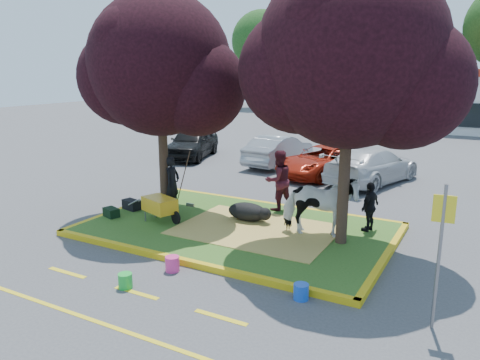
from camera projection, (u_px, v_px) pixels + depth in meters
The scene contains 31 objects.
ground at pixel (237, 231), 13.07m from camera, with size 90.00×90.00×0.00m, color #424244.
median_island at pixel (237, 229), 13.05m from camera, with size 8.00×5.00×0.15m, color #315B1C.
curb_near at pixel (183, 261), 10.85m from camera, with size 8.30×0.16×0.15m, color gold.
curb_far at pixel (275, 206), 15.25m from camera, with size 8.30×0.16×0.15m, color gold.
curb_left at pixel (126, 208), 14.96m from camera, with size 0.16×5.30×0.15m, color gold.
curb_right at pixel (386, 256), 11.14m from camera, with size 0.16×5.30×0.15m, color gold.
straw_bedding at pixel (256, 230), 12.75m from camera, with size 4.20×3.00×0.01m, color tan.
tree_purple_left at pixel (160, 71), 13.68m from camera, with size 5.06×4.20×6.51m.
tree_purple_right at pixel (351, 63), 10.79m from camera, with size 5.30×4.40×6.82m.
fire_lane_stripe_a at pixel (67, 273), 10.42m from camera, with size 1.10×0.12×0.01m, color yellow.
fire_lane_stripe_b at pixel (136, 293), 9.49m from camera, with size 1.10×0.12×0.01m, color yellow.
fire_lane_stripe_c at pixel (221, 317), 8.55m from camera, with size 1.10×0.12×0.01m, color yellow.
fire_lane_long at pixel (92, 320), 8.46m from camera, with size 6.00×0.10×0.01m, color yellow.
retail_building at pixel (439, 98), 35.46m from camera, with size 20.40×8.40×4.40m.
treeline at pixel (449, 31), 42.75m from camera, with size 46.58×7.80×14.63m.
cow at pixel (320, 206), 12.06m from camera, with size 0.90×1.99×1.68m, color silver.
calf at pixel (248, 212), 13.49m from camera, with size 1.21×0.68×0.52m, color black.
handler at pixel (172, 183), 14.46m from camera, with size 0.61×0.40×1.66m, color black.
visitor_a at pixel (278, 180), 14.39m from camera, with size 0.91×0.71×1.87m, color #41121D.
visitor_b at pixel (370, 207), 12.54m from camera, with size 0.79×0.33×1.35m, color black.
wheelbarrow at pixel (160, 205), 13.38m from camera, with size 1.83×0.92×0.69m.
gear_bag_dark at pixel (131, 205), 14.58m from camera, with size 0.59×0.32×0.30m, color black.
gear_bag_green at pixel (111, 212), 13.85m from camera, with size 0.50×0.31×0.26m, color black.
sign_post at pixel (441, 241), 7.85m from camera, with size 0.36×0.07×2.60m.
bucket_green at pixel (125, 281), 9.67m from camera, with size 0.30×0.30×0.32m, color green.
bucket_pink at pixel (172, 264), 10.48m from camera, with size 0.32×0.32×0.34m, color #E93384.
bucket_blue at pixel (301, 292), 9.19m from camera, with size 0.30×0.30×0.32m, color blue.
car_black at pixel (192, 142), 23.75m from camera, with size 1.84×4.57×1.56m, color black.
car_silver at pixel (279, 150), 21.85m from camera, with size 1.50×4.31×1.42m, color #919498.
car_red at pixel (324, 161), 19.69m from camera, with size 2.12×4.59×1.27m, color #AA210E.
car_white at pixel (372, 165), 18.46m from camera, with size 2.00×4.93×1.43m, color silver.
Camera 1 is at (6.03, -10.80, 4.44)m, focal length 35.00 mm.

